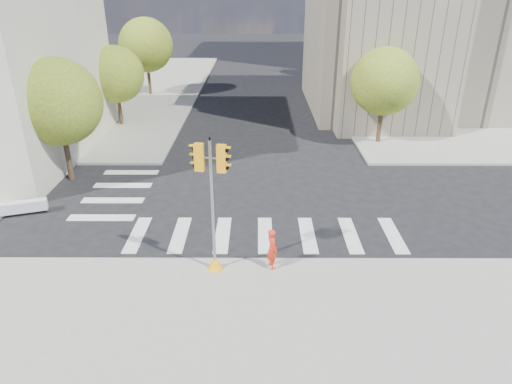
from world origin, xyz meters
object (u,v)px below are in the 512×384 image
lamp_near (378,63)px  traffic_signal (213,217)px  lamp_far (344,40)px  photographer (272,249)px

lamp_near → traffic_signal: lamp_near is taller
lamp_far → photographer: size_ratio=5.13×
lamp_near → lamp_far: bearing=90.0°
lamp_near → traffic_signal: 21.32m
photographer → lamp_far: bearing=-35.0°
lamp_far → traffic_signal: 34.27m
lamp_far → traffic_signal: size_ratio=1.61×
lamp_near → lamp_far: same height
lamp_far → traffic_signal: (-9.97, -32.71, -2.27)m
lamp_far → photographer: 33.74m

